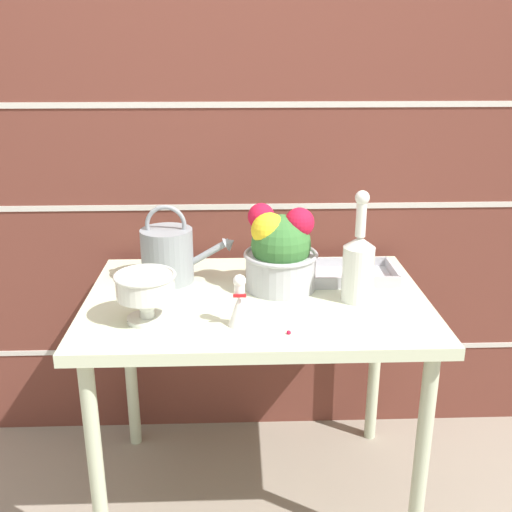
{
  "coord_description": "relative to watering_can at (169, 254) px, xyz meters",
  "views": [
    {
      "loc": [
        -0.06,
        -1.7,
        1.47
      ],
      "look_at": [
        0.0,
        0.04,
        0.86
      ],
      "focal_mm": 42.0,
      "sensor_mm": 36.0,
      "label": 1
    }
  ],
  "objects": [
    {
      "name": "patio_table",
      "position": [
        0.28,
        -0.14,
        -0.17
      ],
      "size": [
        1.05,
        0.71,
        0.74
      ],
      "color": "beige",
      "rests_on": "ground_plane"
    },
    {
      "name": "flower_planter",
      "position": [
        0.36,
        -0.07,
        0.03
      ],
      "size": [
        0.24,
        0.24,
        0.27
      ],
      "color": "#ADADB2",
      "rests_on": "patio_table"
    },
    {
      "name": "ground_plane",
      "position": [
        0.28,
        -0.14,
        -0.83
      ],
      "size": [
        12.0,
        12.0,
        0.0
      ],
      "primitive_type": "plane",
      "color": "gray"
    },
    {
      "name": "glass_decanter",
      "position": [
        0.58,
        -0.18,
        0.02
      ],
      "size": [
        0.1,
        0.1,
        0.34
      ],
      "color": "silver",
      "rests_on": "patio_table"
    },
    {
      "name": "crystal_pedestal_bowl",
      "position": [
        -0.03,
        -0.3,
        0.0
      ],
      "size": [
        0.17,
        0.17,
        0.14
      ],
      "color": "silver",
      "rests_on": "patio_table"
    },
    {
      "name": "watering_can",
      "position": [
        0.0,
        0.0,
        0.0
      ],
      "size": [
        0.31,
        0.17,
        0.26
      ],
      "color": "gray",
      "rests_on": "patio_table"
    },
    {
      "name": "fallen_petal",
      "position": [
        0.36,
        -0.4,
        -0.09
      ],
      "size": [
        0.01,
        0.01,
        0.01
      ],
      "color": "red",
      "rests_on": "patio_table"
    },
    {
      "name": "figurine_vase",
      "position": [
        0.23,
        -0.34,
        -0.03
      ],
      "size": [
        0.06,
        0.06,
        0.15
      ],
      "color": "white",
      "rests_on": "patio_table"
    },
    {
      "name": "brick_wall",
      "position": [
        0.28,
        0.3,
        0.27
      ],
      "size": [
        3.6,
        0.08,
        2.2
      ],
      "color": "brown",
      "rests_on": "ground_plane"
    },
    {
      "name": "wire_tray",
      "position": [
        0.59,
        0.0,
        -0.08
      ],
      "size": [
        0.32,
        0.19,
        0.04
      ],
      "color": "#B7B7BC",
      "rests_on": "patio_table"
    }
  ]
}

